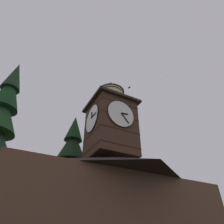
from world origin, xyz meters
TOP-DOWN VIEW (x-y plane):
  - building_main at (-1.33, -2.23)m, footprint 15.78×9.50m
  - clock_tower at (-2.09, -2.68)m, footprint 4.68×4.68m
  - pine_tree_behind at (0.30, -6.85)m, footprint 6.38×6.38m
  - moon at (-15.99, -38.93)m, footprint 1.87×1.87m
  - flying_bird_high at (-6.97, -6.01)m, footprint 0.31×0.48m

SIDE VIEW (x-z plane):
  - building_main at x=-1.33m, z-range 0.09..7.46m
  - pine_tree_behind at x=0.30m, z-range -1.24..12.28m
  - clock_tower at x=-2.09m, z-range 6.71..15.98m
  - moon at x=-15.99m, z-range 13.07..14.94m
  - flying_bird_high at x=-6.97m, z-range 20.36..20.53m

